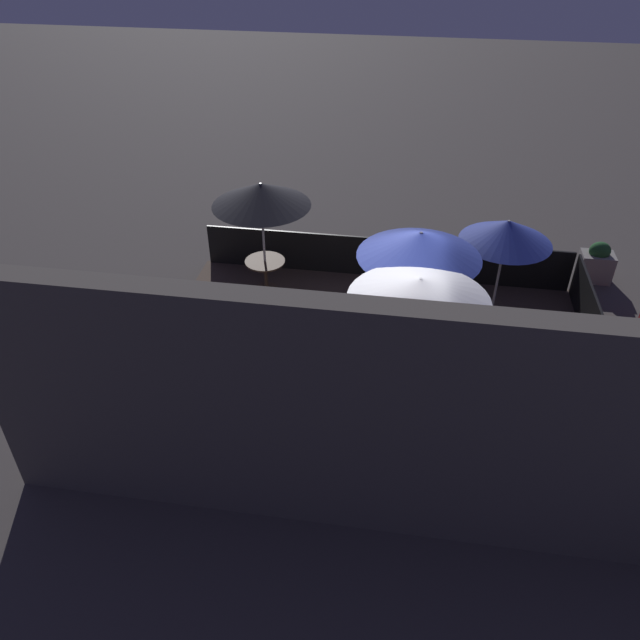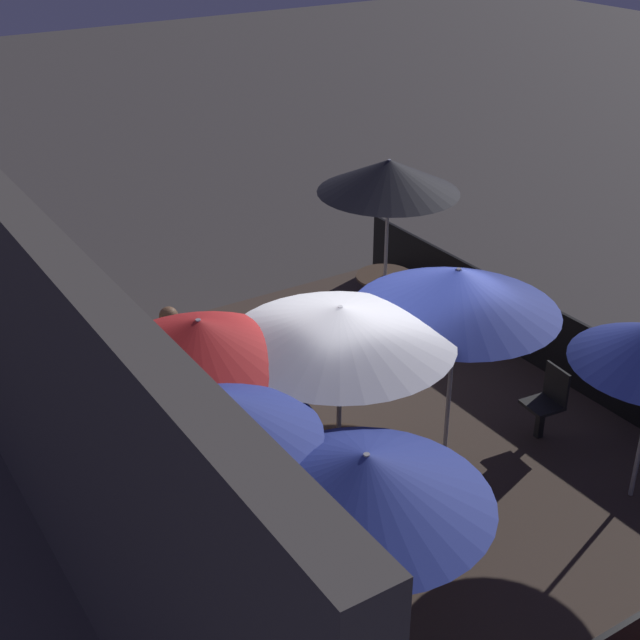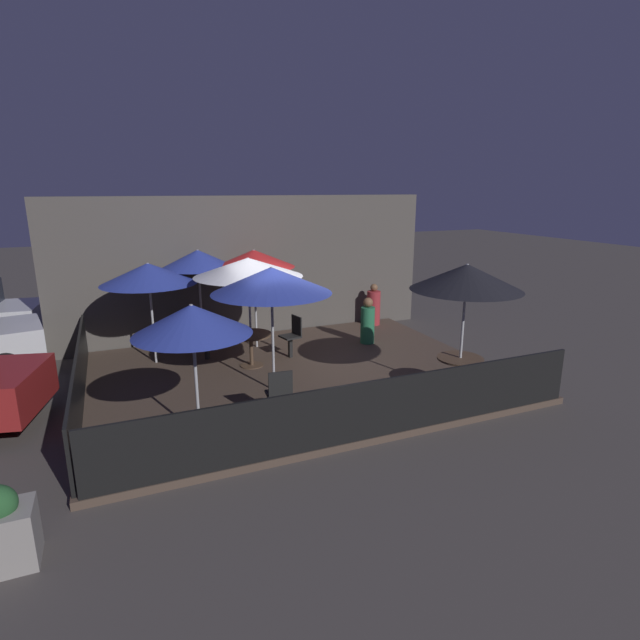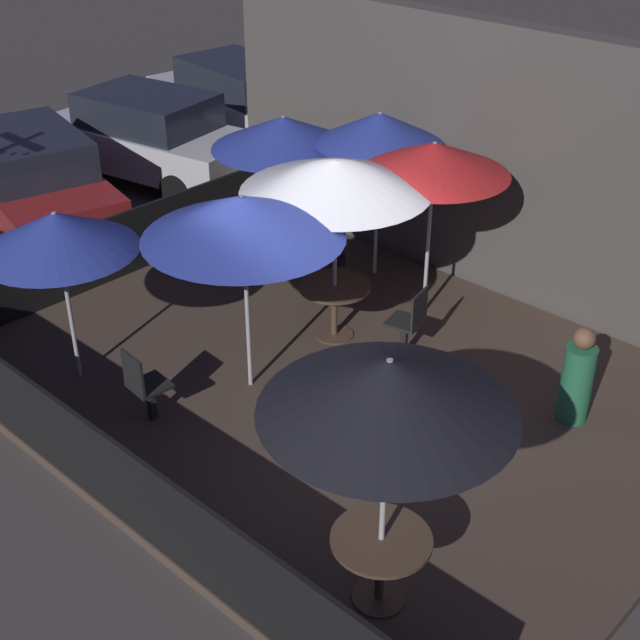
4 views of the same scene
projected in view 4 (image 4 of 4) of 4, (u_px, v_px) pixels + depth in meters
name	position (u px, v px, depth m)	size (l,w,h in m)	color
ground_plane	(336.00, 390.00, 10.65)	(60.00, 60.00, 0.00)	#423D3A
patio_deck	(337.00, 386.00, 10.62)	(8.29, 6.35, 0.12)	#47382D
building_wall	(510.00, 168.00, 11.85)	(9.89, 0.36, 3.72)	#4C4742
fence_front	(114.00, 477.00, 8.38)	(8.09, 0.05, 0.95)	black
fence_side_left	(125.00, 243.00, 12.77)	(0.05, 6.15, 0.95)	black
patio_umbrella_0	(389.00, 387.00, 6.61)	(2.02, 2.02, 2.47)	#B2B2B7
patio_umbrella_1	(336.00, 176.00, 10.41)	(2.29, 2.29, 2.38)	#B2B2B7
patio_umbrella_2	(57.00, 232.00, 9.76)	(1.78, 1.78, 2.12)	#B2B2B7
patio_umbrella_3	(283.00, 132.00, 12.27)	(2.03, 2.03, 2.24)	#B2B2B7
patio_umbrella_4	(380.00, 128.00, 11.92)	(1.75, 1.75, 2.39)	#B2B2B7
patio_umbrella_5	(434.00, 158.00, 10.93)	(1.93, 1.93, 2.38)	#B2B2B7
patio_umbrella_6	(243.00, 217.00, 9.46)	(2.23, 2.23, 2.40)	#B2B2B7
dining_table_0	(381.00, 551.00, 7.46)	(0.86, 0.86, 0.70)	#4C3828
dining_table_1	(334.00, 296.00, 11.22)	(0.91, 0.91, 0.73)	#4C3828
patio_chair_0	(144.00, 384.00, 9.68)	(0.44, 0.44, 0.91)	black
patio_chair_1	(410.00, 321.00, 10.77)	(0.47, 0.47, 0.96)	black
patio_chair_2	(331.00, 257.00, 12.31)	(0.57, 0.57, 0.94)	black
patron_0	(577.00, 378.00, 9.72)	(0.49, 0.49, 1.16)	#236642
parked_car_0	(31.00, 180.00, 14.22)	(4.42, 2.63, 1.62)	maroon
parked_car_1	(150.00, 136.00, 16.04)	(4.36, 2.40, 1.62)	silver
parked_car_2	(241.00, 101.00, 17.91)	(4.66, 2.20, 1.62)	silver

